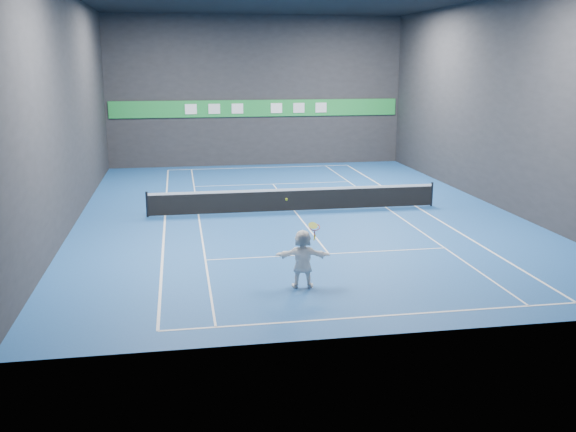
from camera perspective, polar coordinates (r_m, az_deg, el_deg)
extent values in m
plane|color=#1A4B91|center=(27.59, 0.59, 0.43)|extent=(26.00, 26.00, 0.00)
cube|color=#252528|center=(39.77, -2.81, 10.99)|extent=(18.00, 0.10, 9.00)
cube|color=#252528|center=(14.38, 10.01, 6.32)|extent=(18.00, 0.10, 9.00)
cube|color=#252528|center=(26.82, -18.91, 9.06)|extent=(0.10, 26.00, 9.00)
cube|color=#252528|center=(29.88, 18.10, 9.51)|extent=(0.10, 26.00, 9.00)
cube|color=white|center=(16.55, 8.08, -8.80)|extent=(10.98, 0.08, 0.01)
cube|color=white|center=(39.13, -2.53, 4.33)|extent=(10.98, 0.08, 0.01)
cube|color=white|center=(27.17, -10.87, -0.02)|extent=(0.08, 23.78, 0.01)
cube|color=white|center=(29.06, 11.31, 0.84)|extent=(0.08, 23.78, 0.01)
cube|color=white|center=(27.17, -7.96, 0.10)|extent=(0.06, 23.78, 0.01)
cube|color=white|center=(28.60, 8.72, 0.74)|extent=(0.06, 23.78, 0.01)
cube|color=white|center=(21.54, 3.65, -3.37)|extent=(8.23, 0.06, 0.01)
cube|color=white|center=(33.77, -1.35, 2.86)|extent=(8.23, 0.06, 0.01)
cube|color=white|center=(27.59, 0.59, 0.43)|extent=(0.06, 12.80, 0.01)
imported|color=white|center=(18.16, 1.32, -3.81)|extent=(1.62, 0.74, 1.69)
sphere|color=#CBE325|center=(17.80, -0.13, 1.48)|extent=(0.07, 0.07, 0.07)
cylinder|color=black|center=(27.08, -12.42, 1.02)|extent=(0.10, 0.10, 1.07)
cylinder|color=black|center=(29.21, 12.66, 1.91)|extent=(0.10, 0.10, 1.07)
cube|color=black|center=(27.49, 0.60, 1.38)|extent=(12.40, 0.03, 0.86)
cube|color=white|center=(27.39, 0.60, 2.36)|extent=(12.40, 0.04, 0.10)
cube|color=#1F9139|center=(39.77, -2.78, 9.54)|extent=(17.64, 0.06, 1.00)
cube|color=white|center=(39.42, -8.63, 9.37)|extent=(0.70, 0.04, 0.60)
cube|color=white|center=(39.47, -6.57, 9.44)|extent=(0.70, 0.04, 0.60)
cube|color=white|center=(39.58, -4.52, 9.50)|extent=(0.70, 0.04, 0.60)
cube|color=white|center=(39.87, -1.04, 9.57)|extent=(0.70, 0.04, 0.60)
cube|color=silver|center=(40.11, 0.97, 9.59)|extent=(0.70, 0.04, 0.60)
cube|color=white|center=(40.39, 2.95, 9.60)|extent=(0.70, 0.04, 0.60)
torus|color=red|center=(18.03, 2.39, -1.00)|extent=(0.38, 0.34, 0.20)
cylinder|color=#B2C746|center=(18.01, 2.24, -0.84)|extent=(0.38, 0.32, 0.21)
cylinder|color=#AD1B12|center=(18.08, 2.37, -1.60)|extent=(0.04, 0.09, 0.18)
cylinder|color=#FFEB0D|center=(18.09, 2.38, -1.93)|extent=(0.05, 0.21, 0.22)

